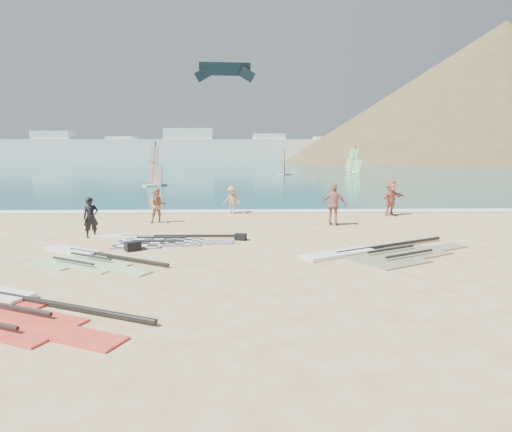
{
  "coord_description": "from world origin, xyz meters",
  "views": [
    {
      "loc": [
        0.72,
        -12.55,
        3.5
      ],
      "look_at": [
        1.17,
        4.0,
        1.0
      ],
      "focal_mm": 30.0,
      "sensor_mm": 36.0,
      "label": 1
    }
  ],
  "objects_px": {
    "rig_green": "(83,257)",
    "beachgoer_left": "(158,206)",
    "rig_orange": "(378,253)",
    "gear_bag_near": "(133,246)",
    "rig_red": "(3,308)",
    "beachgoer_mid": "(232,200)",
    "beachgoer_right": "(391,198)",
    "beachgoer_back": "(334,205)",
    "person_wetsuit": "(91,218)",
    "rig_grey": "(150,240)",
    "gear_bag_far": "(241,237)"
  },
  "relations": [
    {
      "from": "rig_green",
      "to": "person_wetsuit",
      "type": "bearing_deg",
      "value": 135.04
    },
    {
      "from": "rig_green",
      "to": "rig_red",
      "type": "height_order",
      "value": "rig_red"
    },
    {
      "from": "beachgoer_mid",
      "to": "beachgoer_back",
      "type": "height_order",
      "value": "beachgoer_back"
    },
    {
      "from": "rig_red",
      "to": "gear_bag_far",
      "type": "distance_m",
      "value": 9.11
    },
    {
      "from": "rig_orange",
      "to": "beachgoer_right",
      "type": "relative_size",
      "value": 3.28
    },
    {
      "from": "rig_green",
      "to": "gear_bag_near",
      "type": "distance_m",
      "value": 1.76
    },
    {
      "from": "rig_red",
      "to": "beachgoer_back",
      "type": "relative_size",
      "value": 2.99
    },
    {
      "from": "rig_orange",
      "to": "beachgoer_mid",
      "type": "distance_m",
      "value": 11.23
    },
    {
      "from": "rig_orange",
      "to": "gear_bag_near",
      "type": "xyz_separation_m",
      "value": [
        -8.58,
        0.81,
        0.12
      ]
    },
    {
      "from": "rig_green",
      "to": "beachgoer_left",
      "type": "xyz_separation_m",
      "value": [
        1.05,
        7.15,
        0.81
      ]
    },
    {
      "from": "rig_red",
      "to": "beachgoer_right",
      "type": "bearing_deg",
      "value": 69.8
    },
    {
      "from": "person_wetsuit",
      "to": "beachgoer_left",
      "type": "xyz_separation_m",
      "value": [
        2.0,
        3.62,
        0.02
      ]
    },
    {
      "from": "rig_orange",
      "to": "beachgoer_right",
      "type": "xyz_separation_m",
      "value": [
        3.47,
        8.99,
        0.93
      ]
    },
    {
      "from": "beachgoer_left",
      "to": "rig_red",
      "type": "bearing_deg",
      "value": -111.03
    },
    {
      "from": "beachgoer_left",
      "to": "gear_bag_far",
      "type": "bearing_deg",
      "value": -61.66
    },
    {
      "from": "rig_red",
      "to": "beachgoer_mid",
      "type": "height_order",
      "value": "beachgoer_mid"
    },
    {
      "from": "rig_red",
      "to": "beachgoer_left",
      "type": "distance_m",
      "value": 11.81
    },
    {
      "from": "rig_orange",
      "to": "gear_bag_near",
      "type": "bearing_deg",
      "value": 146.63
    },
    {
      "from": "person_wetsuit",
      "to": "beachgoer_back",
      "type": "xyz_separation_m",
      "value": [
        10.53,
        2.69,
        0.16
      ]
    },
    {
      "from": "rig_green",
      "to": "beachgoer_left",
      "type": "relative_size",
      "value": 2.85
    },
    {
      "from": "rig_grey",
      "to": "beachgoer_back",
      "type": "relative_size",
      "value": 2.9
    },
    {
      "from": "gear_bag_near",
      "to": "beachgoer_left",
      "type": "xyz_separation_m",
      "value": [
        -0.28,
        6.01,
        0.69
      ]
    },
    {
      "from": "beachgoer_back",
      "to": "rig_green",
      "type": "bearing_deg",
      "value": 57.84
    },
    {
      "from": "rig_red",
      "to": "beachgoer_left",
      "type": "height_order",
      "value": "beachgoer_left"
    },
    {
      "from": "gear_bag_near",
      "to": "beachgoer_back",
      "type": "distance_m",
      "value": 9.72
    },
    {
      "from": "rig_orange",
      "to": "beachgoer_left",
      "type": "distance_m",
      "value": 11.21
    },
    {
      "from": "rig_green",
      "to": "beachgoer_back",
      "type": "height_order",
      "value": "beachgoer_back"
    },
    {
      "from": "gear_bag_near",
      "to": "beachgoer_right",
      "type": "xyz_separation_m",
      "value": [
        12.05,
        8.18,
        0.82
      ]
    },
    {
      "from": "beachgoer_mid",
      "to": "beachgoer_back",
      "type": "relative_size",
      "value": 0.79
    },
    {
      "from": "rig_grey",
      "to": "gear_bag_far",
      "type": "distance_m",
      "value": 3.59
    },
    {
      "from": "person_wetsuit",
      "to": "rig_orange",
      "type": "bearing_deg",
      "value": -47.34
    },
    {
      "from": "rig_orange",
      "to": "gear_bag_far",
      "type": "height_order",
      "value": "gear_bag_far"
    },
    {
      "from": "rig_green",
      "to": "rig_red",
      "type": "bearing_deg",
      "value": -60.99
    },
    {
      "from": "rig_green",
      "to": "rig_grey",
      "type": "bearing_deg",
      "value": 90.92
    },
    {
      "from": "beachgoer_right",
      "to": "beachgoer_mid",
      "type": "bearing_deg",
      "value": 137.43
    },
    {
      "from": "rig_red",
      "to": "beachgoer_left",
      "type": "relative_size",
      "value": 3.47
    },
    {
      "from": "beachgoer_right",
      "to": "beachgoer_left",
      "type": "bearing_deg",
      "value": 153.1
    },
    {
      "from": "beachgoer_mid",
      "to": "beachgoer_right",
      "type": "distance_m",
      "value": 8.82
    },
    {
      "from": "rig_grey",
      "to": "beachgoer_mid",
      "type": "xyz_separation_m",
      "value": [
        3.03,
        7.36,
        0.74
      ]
    },
    {
      "from": "person_wetsuit",
      "to": "beachgoer_mid",
      "type": "height_order",
      "value": "person_wetsuit"
    },
    {
      "from": "rig_green",
      "to": "gear_bag_near",
      "type": "height_order",
      "value": "gear_bag_near"
    },
    {
      "from": "beachgoer_back",
      "to": "rig_red",
      "type": "bearing_deg",
      "value": 73.01
    },
    {
      "from": "rig_grey",
      "to": "beachgoer_back",
      "type": "xyz_separation_m",
      "value": [
        8.0,
        3.39,
        0.95
      ]
    },
    {
      "from": "rig_orange",
      "to": "beachgoer_left",
      "type": "relative_size",
      "value": 3.74
    },
    {
      "from": "rig_green",
      "to": "beachgoer_right",
      "type": "height_order",
      "value": "beachgoer_right"
    },
    {
      "from": "rig_grey",
      "to": "gear_bag_near",
      "type": "relative_size",
      "value": 11.06
    },
    {
      "from": "rig_red",
      "to": "beachgoer_back",
      "type": "xyz_separation_m",
      "value": [
        9.66,
        10.8,
        0.95
      ]
    },
    {
      "from": "beachgoer_right",
      "to": "rig_red",
      "type": "bearing_deg",
      "value": -170.96
    },
    {
      "from": "rig_grey",
      "to": "beachgoer_back",
      "type": "bearing_deg",
      "value": 23.21
    },
    {
      "from": "rig_red",
      "to": "gear_bag_far",
      "type": "xyz_separation_m",
      "value": [
        5.25,
        7.45,
        0.08
      ]
    }
  ]
}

